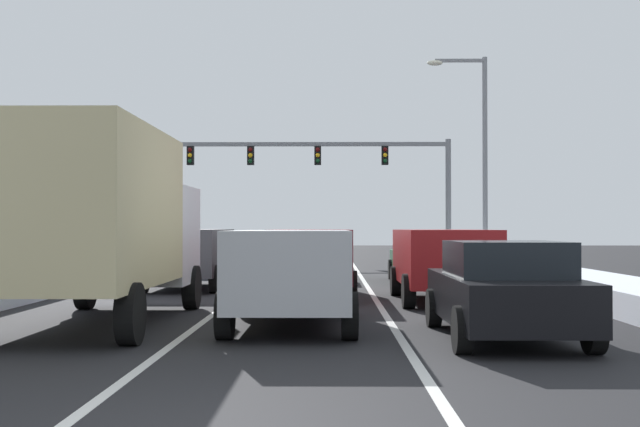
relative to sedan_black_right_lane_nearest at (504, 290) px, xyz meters
name	(u,v)px	position (x,y,z in m)	size (l,w,h in m)	color
ground_plane	(306,296)	(-3.29, 7.96, -0.76)	(120.00, 120.00, 0.00)	black
lane_stripe_between_right_lane_and_center_lane	(367,286)	(-1.59, 11.51, -0.76)	(0.14, 38.98, 0.01)	silver
lane_stripe_between_center_lane_and_left_lane	(251,286)	(-4.99, 11.51, -0.76)	(0.14, 38.98, 0.01)	silver
snow_bank_right_shoulder	(549,277)	(3.71, 11.51, -0.50)	(2.12, 38.98, 0.53)	silver
snow_bank_left_shoulder	(71,272)	(-10.29, 11.51, -0.33)	(1.70, 38.98, 0.86)	silver
sedan_black_right_lane_nearest	(504,290)	(0.00, 0.00, 0.00)	(2.00, 4.50, 1.51)	black
suv_red_right_lane_second	(443,258)	(-0.06, 6.54, 0.25)	(2.16, 4.90, 1.67)	maroon
sedan_green_right_lane_third	(424,258)	(0.27, 13.32, 0.00)	(2.00, 4.50, 1.51)	#1E5633
suv_silver_center_lane_nearest	(292,268)	(-3.34, 1.58, 0.25)	(2.16, 4.90, 1.67)	#B7BABF
suv_maroon_center_lane_second	(311,256)	(-3.15, 7.81, 0.25)	(2.16, 4.90, 1.67)	maroon
sedan_gray_center_lane_third	(309,256)	(-3.39, 14.84, 0.00)	(2.00, 4.50, 1.51)	slate
box_truck_left_lane_nearest	(100,217)	(-6.72, 1.68, 1.14)	(2.53, 7.20, 3.36)	silver
suv_charcoal_left_lane_second	(190,252)	(-6.65, 10.65, 0.25)	(2.16, 4.90, 1.67)	#38383D
sedan_navy_left_lane_third	(221,254)	(-6.71, 17.79, 0.00)	(2.00, 4.50, 1.51)	navy
traffic_light_gantry	(344,165)	(-1.98, 29.21, 4.12)	(14.00, 0.47, 6.20)	slate
street_lamp_right_mid	(478,143)	(3.84, 23.91, 4.70)	(2.66, 0.36, 9.27)	gray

